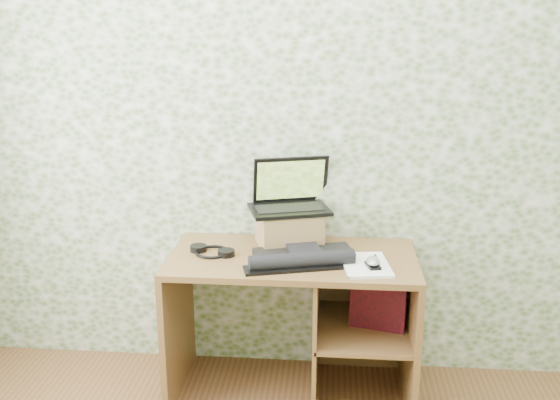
# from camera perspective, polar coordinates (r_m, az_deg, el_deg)

# --- Properties ---
(wall_back) EXTENTS (3.50, 0.00, 3.50)m
(wall_back) POSITION_cam_1_polar(r_m,az_deg,el_deg) (3.19, 1.58, 6.17)
(wall_back) COLOR silver
(wall_back) RESTS_ON ground
(desk) EXTENTS (1.20, 0.60, 0.75)m
(desk) POSITION_cam_1_polar(r_m,az_deg,el_deg) (3.16, 2.59, -9.53)
(desk) COLOR brown
(desk) RESTS_ON floor
(riser) EXTENTS (0.37, 0.33, 0.18)m
(riser) POSITION_cam_1_polar(r_m,az_deg,el_deg) (3.14, 0.84, -2.62)
(riser) COLOR olive
(riser) RESTS_ON desk
(laptop) EXTENTS (0.45, 0.38, 0.26)m
(laptop) POSITION_cam_1_polar(r_m,az_deg,el_deg) (3.14, 0.91, 0.26)
(laptop) COLOR black
(laptop) RESTS_ON riser
(keyboard) EXTENTS (0.55, 0.40, 0.08)m
(keyboard) POSITION_cam_1_polar(r_m,az_deg,el_deg) (2.95, 2.10, -5.24)
(keyboard) COLOR black
(keyboard) RESTS_ON desk
(headphones) EXTENTS (0.23, 0.22, 0.03)m
(headphones) POSITION_cam_1_polar(r_m,az_deg,el_deg) (3.08, -6.21, -4.68)
(headphones) COLOR black
(headphones) RESTS_ON desk
(notepad) EXTENTS (0.25, 0.32, 0.01)m
(notepad) POSITION_cam_1_polar(r_m,az_deg,el_deg) (2.94, 7.83, -5.90)
(notepad) COLOR white
(notepad) RESTS_ON desk
(mouse) EXTENTS (0.09, 0.11, 0.03)m
(mouse) POSITION_cam_1_polar(r_m,az_deg,el_deg) (2.90, 8.49, -5.73)
(mouse) COLOR #B5B5B8
(mouse) RESTS_ON notepad
(pen) EXTENTS (0.02, 0.15, 0.01)m
(pen) POSITION_cam_1_polar(r_m,az_deg,el_deg) (2.96, 8.87, -5.50)
(pen) COLOR black
(pen) RESTS_ON notepad
(red_box) EXTENTS (0.28, 0.15, 0.32)m
(red_box) POSITION_cam_1_polar(r_m,az_deg,el_deg) (3.12, 9.02, -8.71)
(red_box) COLOR maroon
(red_box) RESTS_ON desk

